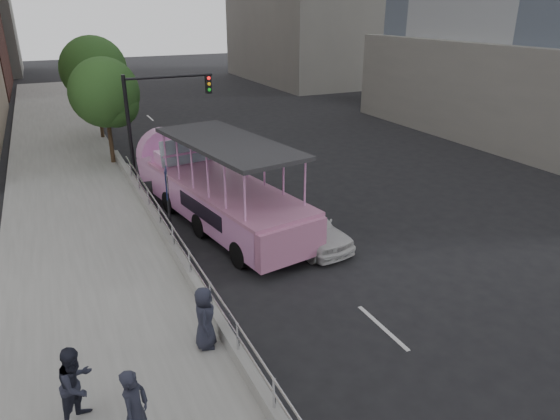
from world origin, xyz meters
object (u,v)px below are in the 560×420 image
Objects in this scene: traffic_signal at (154,111)px; parking_sign at (168,201)px; pedestrian_mid at (77,385)px; pedestrian_far at (205,318)px; pedestrian_near at (136,412)px; street_tree_far at (96,72)px; street_tree_near at (107,95)px; duck_boat at (212,188)px; car at (305,226)px.

parking_sign is at bearing -99.59° from traffic_signal.
pedestrian_mid is 3.19m from pedestrian_far.
pedestrian_far is 0.31× the size of traffic_signal.
pedestrian_near is 0.34× the size of traffic_signal.
street_tree_far reaches higher than parking_sign.
traffic_signal is 3.80m from street_tree_near.
street_tree_far is at bearing 98.43° from traffic_signal.
pedestrian_near is (-4.89, -10.54, -0.12)m from duck_boat.
traffic_signal reaches higher than duck_boat.
pedestrian_near is 1.05× the size of pedestrian_mid.
street_tree_near is at bearing 114.98° from traffic_signal.
duck_boat reaches higher than pedestrian_far.
street_tree_near is at bearing 30.50° from pedestrian_near.
duck_boat is at bearing 44.29° from parking_sign.
duck_boat is 6.12× the size of pedestrian_near.
pedestrian_far is at bearing -91.29° from street_tree_far.
street_tree_near is (-2.52, 8.92, 2.50)m from duck_boat.
traffic_signal is 0.91× the size of street_tree_near.
parking_sign is (0.62, 5.94, 0.79)m from pedestrian_far.
street_tree_near is 0.89× the size of street_tree_far.
car is at bearing -8.45° from pedestrian_near.
parking_sign is at bearing -88.43° from street_tree_near.
pedestrian_near is at bearing -107.69° from parking_sign.
pedestrian_near is at bearing -144.90° from car.
pedestrian_far is (-2.83, -8.10, -0.22)m from duck_boat.
traffic_signal reaches higher than pedestrian_mid.
parking_sign is (-4.50, 1.43, 1.19)m from car.
parking_sign is at bearing -135.71° from duck_boat.
pedestrian_near is at bearing 159.32° from pedestrian_far.
pedestrian_near is 0.28× the size of street_tree_far.
traffic_signal reaches higher than parking_sign.
parking_sign is at bearing 13.41° from pedestrian_far.
traffic_signal is at bearing 80.41° from parking_sign.
street_tree_far reaches higher than traffic_signal.
parking_sign is at bearing -89.65° from street_tree_far.
pedestrian_far is at bearing -109.28° from duck_boat.
street_tree_near is at bearing -91.91° from street_tree_far.
pedestrian_far is 17.24m from street_tree_near.
parking_sign is 0.59× the size of traffic_signal.
car is at bearing -69.00° from street_tree_near.
parking_sign is 11.25m from street_tree_near.
pedestrian_far reaches higher than car.
street_tree_near is (-4.80, 12.51, 3.12)m from car.
street_tree_near reaches higher than pedestrian_near.
pedestrian_near is (-7.17, -6.95, 0.49)m from car.
car is 4.87m from parking_sign.
parking_sign is (-2.21, -2.16, 0.57)m from duck_boat.
duck_boat is at bearing 11.20° from pedestrian_mid.
pedestrian_far is 23.25m from street_tree_far.
pedestrian_near is 8.83m from parking_sign.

